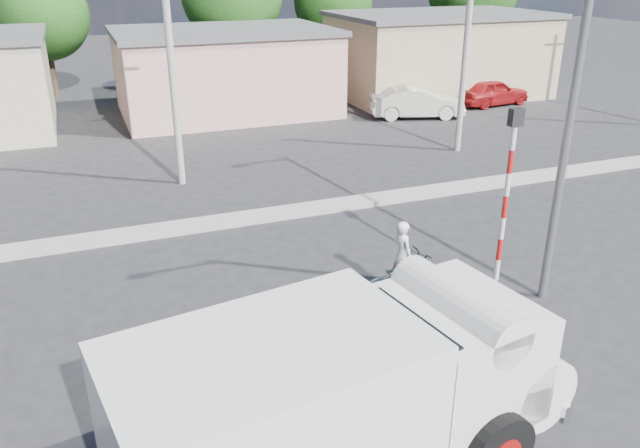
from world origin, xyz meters
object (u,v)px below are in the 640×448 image
object	(u,v)px
truck	(353,392)
traffic_pole	(507,191)
car_cream	(417,103)
car_red	(492,92)
cyclist	(402,267)
bicycle	(401,277)
streetlight	(570,77)

from	to	relation	value
truck	traffic_pole	world-z (taller)	traffic_pole
car_cream	car_red	size ratio (longest dim) A/B	1.10
car_cream	cyclist	bearing A→B (deg)	166.64
cyclist	car_red	world-z (taller)	cyclist
car_red	cyclist	bearing A→B (deg)	132.33
bicycle	car_red	distance (m)	21.45
truck	streetlight	bearing A→B (deg)	19.53
truck	car_cream	world-z (taller)	truck
bicycle	streetlight	distance (m)	5.41
bicycle	car_cream	bearing A→B (deg)	-36.82
bicycle	car_red	size ratio (longest dim) A/B	0.50
truck	car_cream	xyz separation A→B (m)	(12.15, 19.59, -0.79)
car_cream	streetlight	size ratio (longest dim) A/B	0.50
bicycle	cyclist	xyz separation A→B (m)	(0.00, 0.00, 0.26)
bicycle	car_red	bearing A→B (deg)	-47.15
bicycle	car_red	xyz separation A→B (m)	(14.05, 16.21, 0.16)
truck	car_cream	distance (m)	23.07
truck	cyclist	world-z (taller)	truck
cyclist	streetlight	size ratio (longest dim) A/B	0.18
bicycle	cyclist	world-z (taller)	cyclist
traffic_pole	car_red	bearing A→B (deg)	54.62
car_cream	bicycle	bearing A→B (deg)	166.64
cyclist	traffic_pole	bearing A→B (deg)	-119.19
car_cream	streetlight	distance (m)	17.89
cyclist	car_cream	bearing A→B (deg)	-36.82
truck	bicycle	size ratio (longest dim) A/B	3.45
car_cream	streetlight	bearing A→B (deg)	176.78
traffic_pole	bicycle	bearing A→B (deg)	157.05
truck	bicycle	world-z (taller)	truck
truck	car_red	size ratio (longest dim) A/B	1.72
truck	car_red	bearing A→B (deg)	41.13
truck	car_cream	bearing A→B (deg)	49.20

